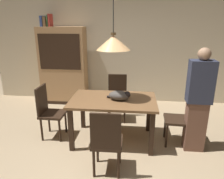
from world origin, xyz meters
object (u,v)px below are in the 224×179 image
(chair_right_side, at_px, (182,115))
(book_red_tall, at_px, (50,20))
(chair_near_front, at_px, (107,140))
(chair_far_back, at_px, (117,95))
(person_standing, at_px, (198,101))
(cat_sleeping, at_px, (120,95))
(book_blue_wide, at_px, (43,21))
(dining_table, at_px, (113,105))
(pendant_lamp, at_px, (113,42))
(book_green_slim, at_px, (48,21))
(book_brown_thick, at_px, (46,22))
(chair_left_side, at_px, (48,110))
(hutch_bookcase, at_px, (64,67))

(chair_right_side, relative_size, book_red_tall, 3.32)
(chair_near_front, height_order, chair_far_back, same)
(chair_right_side, xyz_separation_m, person_standing, (0.18, -0.14, 0.30))
(chair_far_back, distance_m, cat_sleeping, 0.96)
(book_blue_wide, bearing_deg, dining_table, -43.55)
(pendant_lamp, relative_size, book_red_tall, 4.64)
(person_standing, bearing_deg, book_green_slim, 147.95)
(dining_table, height_order, book_blue_wide, book_blue_wide)
(chair_right_side, xyz_separation_m, pendant_lamp, (-1.13, 0.00, 1.15))
(chair_right_side, height_order, chair_near_front, same)
(pendant_lamp, height_order, book_red_tall, pendant_lamp)
(dining_table, xyz_separation_m, book_green_slim, (-1.68, 1.72, 1.33))
(dining_table, bearing_deg, book_brown_thick, 135.24)
(chair_near_front, relative_size, chair_left_side, 1.00)
(chair_far_back, distance_m, pendant_lamp, 1.45)
(hutch_bookcase, distance_m, book_red_tall, 1.13)
(cat_sleeping, bearing_deg, pendant_lamp, 167.06)
(chair_right_side, bearing_deg, chair_far_back, 142.04)
(hutch_bookcase, bearing_deg, chair_right_side, -34.41)
(book_blue_wide, bearing_deg, chair_far_back, -25.02)
(pendant_lamp, height_order, book_brown_thick, pendant_lamp)
(pendant_lamp, height_order, book_blue_wide, pendant_lamp)
(chair_left_side, xyz_separation_m, book_blue_wide, (-0.68, 1.72, 1.46))
(chair_left_side, height_order, hutch_bookcase, hutch_bookcase)
(dining_table, bearing_deg, chair_right_side, -0.19)
(book_blue_wide, height_order, book_red_tall, book_red_tall)
(person_standing, bearing_deg, dining_table, 173.71)
(dining_table, bearing_deg, cat_sleeping, -12.94)
(cat_sleeping, bearing_deg, chair_right_side, 1.22)
(book_blue_wide, bearing_deg, person_standing, -30.92)
(chair_near_front, bearing_deg, person_standing, 29.40)
(chair_right_side, height_order, hutch_bookcase, hutch_bookcase)
(chair_left_side, distance_m, hutch_bookcase, 1.78)
(hutch_bookcase, relative_size, book_red_tall, 6.61)
(chair_right_side, relative_size, book_green_slim, 3.58)
(pendant_lamp, height_order, person_standing, pendant_lamp)
(dining_table, relative_size, chair_near_front, 1.51)
(chair_left_side, distance_m, book_green_slim, 2.33)
(chair_right_side, distance_m, chair_far_back, 1.43)
(pendant_lamp, bearing_deg, book_green_slim, 134.22)
(hutch_bookcase, bearing_deg, dining_table, -51.07)
(person_standing, bearing_deg, hutch_bookcase, 145.31)
(cat_sleeping, relative_size, book_brown_thick, 1.63)
(dining_table, xyz_separation_m, chair_far_back, (-0.00, 0.88, -0.14))
(chair_near_front, bearing_deg, cat_sleeping, 82.69)
(chair_right_side, relative_size, cat_sleeping, 2.38)
(hutch_bookcase, height_order, book_brown_thick, book_brown_thick)
(dining_table, height_order, pendant_lamp, pendant_lamp)
(chair_right_side, height_order, chair_far_back, same)
(chair_left_side, bearing_deg, chair_near_front, -37.89)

